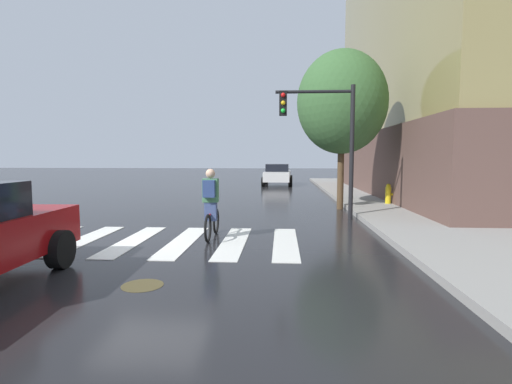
{
  "coord_description": "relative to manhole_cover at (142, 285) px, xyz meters",
  "views": [
    {
      "loc": [
        3.05,
        -8.78,
        1.97
      ],
      "look_at": [
        2.47,
        0.0,
        1.17
      ],
      "focal_mm": 27.23,
      "sensor_mm": 36.0,
      "label": 1
    }
  ],
  "objects": [
    {
      "name": "ground_plane",
      "position": [
        -0.93,
        3.1,
        -0.0
      ],
      "size": [
        120.0,
        120.0,
        0.0
      ],
      "primitive_type": "plane",
      "color": "black"
    },
    {
      "name": "cyclist",
      "position": [
        0.44,
        3.46,
        0.84
      ],
      "size": [
        0.36,
        1.71,
        1.69
      ],
      "color": "black",
      "rests_on": "ground"
    },
    {
      "name": "fire_hydrant",
      "position": [
        6.32,
        9.77,
        0.53
      ],
      "size": [
        0.33,
        0.22,
        0.78
      ],
      "color": "gold",
      "rests_on": "sidewalk"
    },
    {
      "name": "crosswalk_stripes",
      "position": [
        -0.76,
        3.1,
        0.0
      ],
      "size": [
        6.52,
        3.42,
        0.01
      ],
      "color": "silver",
      "rests_on": "ground"
    },
    {
      "name": "traffic_light_near",
      "position": [
        3.49,
        6.71,
        2.86
      ],
      "size": [
        2.47,
        0.28,
        4.2
      ],
      "color": "black",
      "rests_on": "ground"
    },
    {
      "name": "manhole_cover",
      "position": [
        0.0,
        0.0,
        0.0
      ],
      "size": [
        0.64,
        0.64,
        0.01
      ],
      "primitive_type": "cylinder",
      "color": "#473D1E",
      "rests_on": "ground"
    },
    {
      "name": "sedan_mid",
      "position": [
        1.86,
        21.67,
        0.77
      ],
      "size": [
        2.17,
        4.38,
        1.49
      ],
      "color": "silver",
      "rests_on": "ground"
    },
    {
      "name": "street_tree_near",
      "position": [
        4.35,
        9.13,
        3.99
      ],
      "size": [
        3.32,
        3.32,
        5.91
      ],
      "color": "#4C3823",
      "rests_on": "ground"
    }
  ]
}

